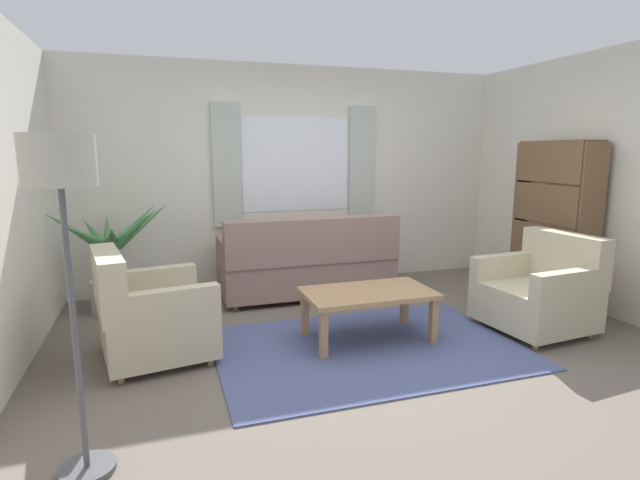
% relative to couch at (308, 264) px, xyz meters
% --- Properties ---
extents(ground_plane, '(6.24, 6.24, 0.00)m').
position_rel_couch_xyz_m(ground_plane, '(0.05, -1.58, -0.37)').
color(ground_plane, '#6B6056').
extents(wall_back, '(5.32, 0.12, 2.60)m').
position_rel_couch_xyz_m(wall_back, '(0.05, 0.68, 0.93)').
color(wall_back, silver).
rests_on(wall_back, ground_plane).
extents(wall_right, '(0.12, 4.40, 2.60)m').
position_rel_couch_xyz_m(wall_right, '(2.71, -1.58, 0.93)').
color(wall_right, silver).
rests_on(wall_right, ground_plane).
extents(window_with_curtains, '(1.98, 0.07, 1.40)m').
position_rel_couch_xyz_m(window_with_curtains, '(0.05, 0.60, 1.08)').
color(window_with_curtains, white).
extents(area_rug, '(2.48, 1.71, 0.01)m').
position_rel_couch_xyz_m(area_rug, '(0.05, -1.58, -0.36)').
color(area_rug, '#4C5684').
rests_on(area_rug, ground_plane).
extents(couch, '(1.90, 0.82, 0.92)m').
position_rel_couch_xyz_m(couch, '(0.00, 0.00, 0.00)').
color(couch, gray).
rests_on(couch, ground_plane).
extents(armchair_left, '(0.95, 0.97, 0.88)m').
position_rel_couch_xyz_m(armchair_left, '(-1.67, -1.21, -0.01)').
color(armchair_left, '#BCB293').
rests_on(armchair_left, ground_plane).
extents(armchair_right, '(0.89, 0.91, 0.88)m').
position_rel_couch_xyz_m(armchair_right, '(1.71, -1.65, -0.01)').
color(armchair_right, '#BCB293').
rests_on(armchair_right, ground_plane).
extents(coffee_table, '(1.10, 0.64, 0.44)m').
position_rel_couch_xyz_m(coffee_table, '(0.12, -1.40, 0.01)').
color(coffee_table, '#A87F56').
rests_on(coffee_table, ground_plane).
extents(potted_plant, '(1.20, 1.03, 1.13)m').
position_rel_couch_xyz_m(potted_plant, '(-2.01, 0.13, 0.09)').
color(potted_plant, '#B7B2A8').
rests_on(potted_plant, ground_plane).
extents(bookshelf, '(0.30, 0.94, 1.72)m').
position_rel_couch_xyz_m(bookshelf, '(2.39, -1.04, 0.43)').
color(bookshelf, brown).
rests_on(bookshelf, ground_plane).
extents(standing_lamp, '(0.33, 0.33, 1.70)m').
position_rel_couch_xyz_m(standing_lamp, '(-1.96, -2.59, 1.05)').
color(standing_lamp, '#4C4C51').
rests_on(standing_lamp, ground_plane).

